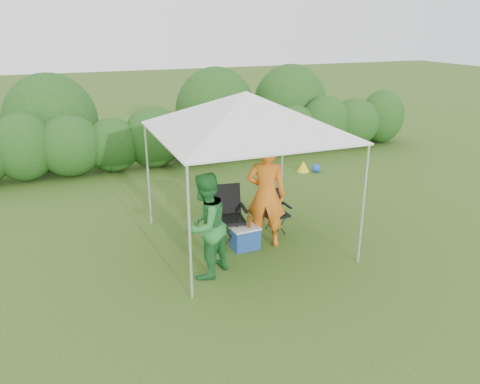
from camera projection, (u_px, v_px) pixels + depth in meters
name	position (u px, v px, depth m)	size (l,w,h in m)	color
ground	(256.00, 252.00, 8.50)	(70.00, 70.00, 0.00)	#3C5C1D
hedge	(176.00, 137.00, 13.49)	(16.19, 1.53, 1.80)	#235119
canopy	(246.00, 113.00, 8.10)	(3.10, 3.10, 2.83)	silver
chair_right	(274.00, 208.00, 9.25)	(0.53, 0.48, 0.84)	black
chair_left	(227.00, 211.00, 8.76)	(0.74, 0.68, 1.08)	black
man	(266.00, 195.00, 8.49)	(0.72, 0.47, 1.98)	orange
woman	(205.00, 226.00, 7.46)	(0.85, 0.66, 1.76)	#277732
cooler	(245.00, 237.00, 8.59)	(0.52, 0.39, 0.42)	#1F4390
bottle	(249.00, 221.00, 8.45)	(0.07, 0.07, 0.27)	#592D0C
lawn_toy	(307.00, 167.00, 13.03)	(0.59, 0.50, 0.30)	yellow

